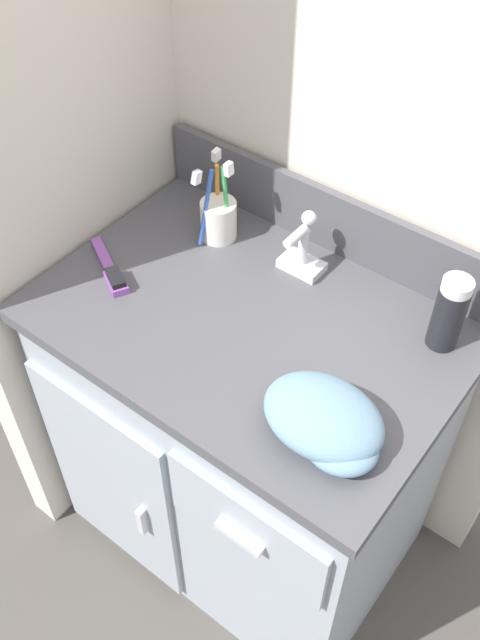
% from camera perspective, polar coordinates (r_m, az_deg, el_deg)
% --- Properties ---
extents(ground_plane, '(6.00, 6.00, 0.00)m').
position_cam_1_polar(ground_plane, '(2.02, 0.50, -15.86)').
color(ground_plane, '#4C4742').
extents(wall_back, '(0.99, 0.08, 2.20)m').
position_cam_1_polar(wall_back, '(1.39, 9.31, 16.21)').
color(wall_back, beige).
rests_on(wall_back, ground_plane).
extents(wall_left, '(0.08, 0.63, 2.20)m').
position_cam_1_polar(wall_left, '(1.43, -14.46, 16.31)').
color(wall_left, beige).
rests_on(wall_left, ground_plane).
extents(vanity, '(0.81, 0.57, 0.81)m').
position_cam_1_polar(vanity, '(1.66, 0.48, -9.15)').
color(vanity, '#9EA8B2').
rests_on(vanity, ground_plane).
extents(backsplash, '(0.81, 0.02, 0.14)m').
position_cam_1_polar(backsplash, '(1.47, 7.11, 7.98)').
color(backsplash, '#4C4C51').
rests_on(backsplash, vanity).
extents(sink_faucet, '(0.09, 0.09, 0.14)m').
position_cam_1_polar(sink_faucet, '(1.43, 5.01, 5.51)').
color(sink_faucet, silver).
rests_on(sink_faucet, vanity).
extents(toothbrush_cup, '(0.08, 0.11, 0.19)m').
position_cam_1_polar(toothbrush_cup, '(1.50, -1.75, 8.23)').
color(toothbrush_cup, white).
rests_on(toothbrush_cup, vanity).
extents(shaving_cream_can, '(0.06, 0.06, 0.15)m').
position_cam_1_polar(shaving_cream_can, '(1.31, 16.39, 0.52)').
color(shaving_cream_can, black).
rests_on(shaving_cream_can, vanity).
extents(hairbrush, '(0.17, 0.11, 0.03)m').
position_cam_1_polar(hairbrush, '(1.45, -10.24, 3.78)').
color(hairbrush, purple).
rests_on(hairbrush, vanity).
extents(hand_towel, '(0.21, 0.16, 0.08)m').
position_cam_1_polar(hand_towel, '(1.17, 6.99, -8.17)').
color(hand_towel, '#6B8EA8').
rests_on(hand_towel, vanity).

